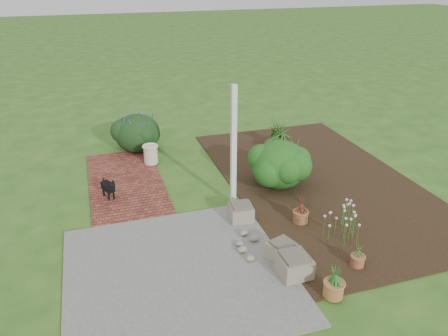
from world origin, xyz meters
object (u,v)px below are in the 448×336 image
object	(u,v)px
cream_ceramic_urn	(151,154)
evergreen_shrub	(279,163)
black_dog	(109,187)
stone_trough_near	(282,251)

from	to	relation	value
cream_ceramic_urn	evergreen_shrub	xyz separation A→B (m)	(2.52, -1.99, 0.29)
black_dog	cream_ceramic_urn	bearing A→B (deg)	31.96
cream_ceramic_urn	evergreen_shrub	distance (m)	3.22
cream_ceramic_urn	black_dog	bearing A→B (deg)	-126.01
stone_trough_near	cream_ceramic_urn	distance (m)	4.73
black_dog	evergreen_shrub	distance (m)	3.66
stone_trough_near	black_dog	world-z (taller)	black_dog
black_dog	cream_ceramic_urn	size ratio (longest dim) A/B	1.10
black_dog	evergreen_shrub	bearing A→B (deg)	-29.40
stone_trough_near	cream_ceramic_urn	xyz separation A→B (m)	(-1.47, 4.49, 0.09)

